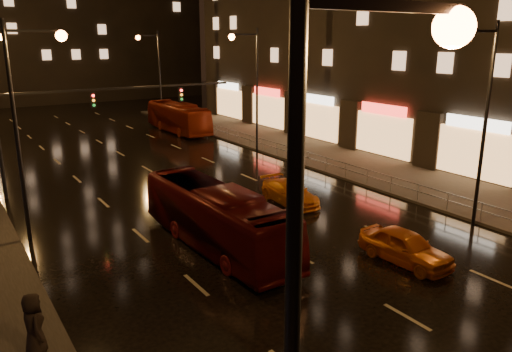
% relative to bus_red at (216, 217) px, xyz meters
% --- Properties ---
extents(ground, '(140.00, 140.00, 0.00)m').
position_rel_bus_red_xyz_m(ground, '(2.55, 13.21, -1.43)').
color(ground, black).
rests_on(ground, ground).
extents(sidewalk_right, '(7.00, 70.00, 0.15)m').
position_rel_bus_red_xyz_m(sidewalk_right, '(16.05, 8.21, -1.35)').
color(sidewalk_right, '#38332D').
rests_on(sidewalk_right, ground).
extents(traffic_signal, '(15.31, 0.32, 6.20)m').
position_rel_bus_red_xyz_m(traffic_signal, '(-2.51, 13.21, 3.31)').
color(traffic_signal, black).
rests_on(traffic_signal, ground).
extents(streetlight_left, '(2.64, 0.50, 10.00)m').
position_rel_bus_red_xyz_m(streetlight_left, '(-6.37, -14.79, 5.01)').
color(streetlight_left, black).
rests_on(streetlight_left, ground).
extents(streetlight_right, '(2.64, 0.50, 10.00)m').
position_rel_bus_red_xyz_m(streetlight_right, '(11.47, -4.79, 5.01)').
color(streetlight_right, black).
rests_on(streetlight_right, ground).
extents(railing_right, '(0.05, 56.00, 1.00)m').
position_rel_bus_red_xyz_m(railing_right, '(12.75, 11.21, -0.53)').
color(railing_right, '#99999E').
rests_on(railing_right, sidewalk_right).
extents(bus_red, '(2.60, 10.30, 2.86)m').
position_rel_bus_red_xyz_m(bus_red, '(0.00, 0.00, 0.00)').
color(bus_red, '#570C0D').
rests_on(bus_red, ground).
extents(bus_curb, '(2.58, 10.60, 2.95)m').
position_rel_bus_red_xyz_m(bus_curb, '(10.80, 27.74, 0.05)').
color(bus_curb, maroon).
rests_on(bus_curb, ground).
extents(taxi_near, '(1.88, 4.25, 1.42)m').
position_rel_bus_red_xyz_m(taxi_near, '(5.87, -5.79, -0.72)').
color(taxi_near, '#CE5F13').
rests_on(taxi_near, ground).
extents(taxi_far, '(2.05, 4.46, 1.26)m').
position_rel_bus_red_xyz_m(taxi_far, '(6.55, 3.21, -0.80)').
color(taxi_far, orange).
rests_on(taxi_far, ground).
extents(pedestrian_c, '(0.65, 0.98, 1.98)m').
position_rel_bus_red_xyz_m(pedestrian_c, '(-8.45, -4.39, -0.29)').
color(pedestrian_c, black).
rests_on(pedestrian_c, sidewalk_left).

